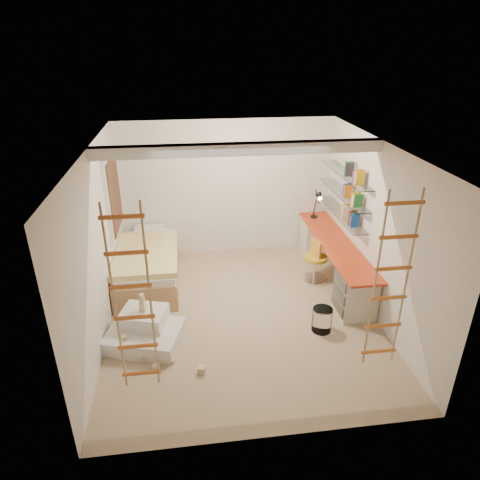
{
  "coord_description": "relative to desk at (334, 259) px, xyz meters",
  "views": [
    {
      "loc": [
        -0.76,
        -5.42,
        3.89
      ],
      "look_at": [
        0.0,
        0.3,
        1.15
      ],
      "focal_mm": 32.0,
      "sensor_mm": 36.0,
      "label": 1
    }
  ],
  "objects": [
    {
      "name": "floor",
      "position": [
        -1.72,
        -0.86,
        -0.4
      ],
      "size": [
        4.5,
        4.5,
        0.0
      ],
      "primitive_type": "plane",
      "color": "tan",
      "rests_on": "ground"
    },
    {
      "name": "ceiling_beam",
      "position": [
        -1.72,
        -0.56,
        2.12
      ],
      "size": [
        4.0,
        0.18,
        0.16
      ],
      "primitive_type": "cube",
      "color": "white",
      "rests_on": "ceiling"
    },
    {
      "name": "window_frame",
      "position": [
        -3.69,
        0.64,
        1.15
      ],
      "size": [
        0.06,
        1.15,
        1.35
      ],
      "primitive_type": "cube",
      "color": "white",
      "rests_on": "wall_left"
    },
    {
      "name": "window_blind",
      "position": [
        -3.65,
        0.64,
        1.15
      ],
      "size": [
        0.02,
        1.0,
        1.2
      ],
      "primitive_type": "cube",
      "color": "#4C2D1E",
      "rests_on": "window_frame"
    },
    {
      "name": "rope_ladder_left",
      "position": [
        -3.07,
        -2.61,
        1.11
      ],
      "size": [
        0.41,
        0.04,
        2.13
      ],
      "primitive_type": null,
      "color": "#C45621",
      "rests_on": "ceiling"
    },
    {
      "name": "rope_ladder_right",
      "position": [
        -0.37,
        -2.61,
        1.11
      ],
      "size": [
        0.41,
        0.04,
        2.13
      ],
      "primitive_type": null,
      "color": "orange",
      "rests_on": "ceiling"
    },
    {
      "name": "waste_bin",
      "position": [
        -0.62,
        -1.38,
        -0.22
      ],
      "size": [
        0.29,
        0.29,
        0.36
      ],
      "primitive_type": "cylinder",
      "color": "white",
      "rests_on": "floor"
    },
    {
      "name": "desk",
      "position": [
        0.0,
        0.0,
        0.0
      ],
      "size": [
        0.56,
        2.8,
        0.75
      ],
      "color": "#BE3816",
      "rests_on": "floor"
    },
    {
      "name": "shelves",
      "position": [
        0.15,
        0.27,
        1.1
      ],
      "size": [
        0.25,
        1.8,
        0.71
      ],
      "color": "white",
      "rests_on": "wall_right"
    },
    {
      "name": "bed",
      "position": [
        -3.2,
        0.36,
        -0.07
      ],
      "size": [
        1.02,
        2.0,
        0.69
      ],
      "color": "#AD7F51",
      "rests_on": "floor"
    },
    {
      "name": "task_lamp",
      "position": [
        -0.05,
        0.96,
        0.73
      ],
      "size": [
        0.14,
        0.36,
        0.57
      ],
      "color": "black",
      "rests_on": "desk"
    },
    {
      "name": "swivel_chair",
      "position": [
        -0.32,
        0.02,
        -0.12
      ],
      "size": [
        0.54,
        0.54,
        0.77
      ],
      "color": "gold",
      "rests_on": "floor"
    },
    {
      "name": "play_platform",
      "position": [
        -3.17,
        -1.29,
        -0.23
      ],
      "size": [
        1.16,
        1.01,
        0.44
      ],
      "color": "silver",
      "rests_on": "floor"
    },
    {
      "name": "toy_blocks",
      "position": [
        -3.02,
        -1.51,
        -0.12
      ],
      "size": [
        1.06,
        0.93,
        0.71
      ],
      "color": "#CCB284",
      "rests_on": "floor"
    },
    {
      "name": "books",
      "position": [
        0.15,
        0.27,
        1.18
      ],
      "size": [
        0.14,
        0.58,
        0.92
      ],
      "color": "#194CA5",
      "rests_on": "shelves"
    }
  ]
}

